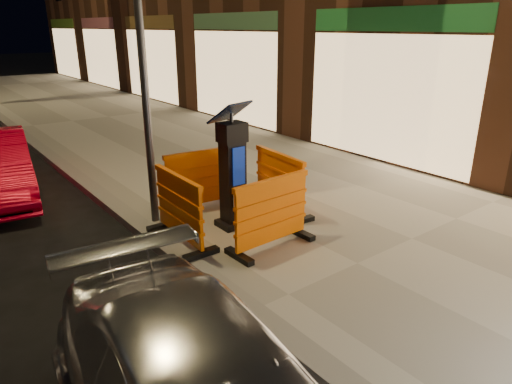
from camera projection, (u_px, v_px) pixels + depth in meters
ground_plane at (254, 321)px, 5.19m from camera, size 120.00×120.00×0.00m
sidewalk at (411, 243)px, 6.89m from camera, size 6.00×60.00×0.15m
kerb at (254, 316)px, 5.17m from camera, size 0.30×60.00×0.15m
parking_kiosk at (233, 170)px, 7.00m from camera, size 0.62×0.62×1.86m
barrier_front at (272, 214)px, 6.44m from camera, size 1.35×0.59×1.04m
barrier_back at (201, 180)px, 7.85m from camera, size 1.38×0.69×1.04m
barrier_kerbside at (179, 209)px, 6.60m from camera, size 0.57×1.34×1.04m
barrier_bldgside at (279, 183)px, 7.69m from camera, size 0.67×1.38×1.04m
street_lamp_mid at (140, 27)px, 6.49m from camera, size 0.12×0.12×6.00m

